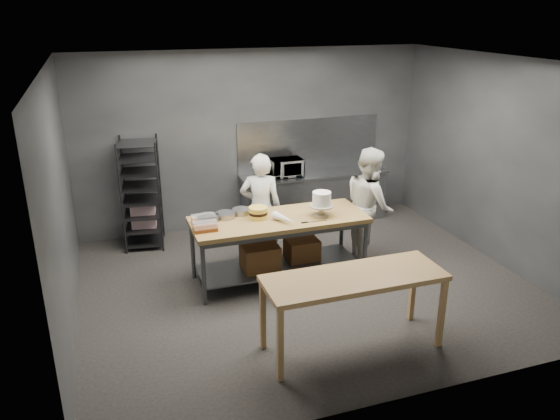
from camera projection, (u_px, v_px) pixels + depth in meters
name	position (u px, v px, depth m)	size (l,w,h in m)	color
ground	(306.00, 284.00, 7.58)	(6.00, 6.00, 0.00)	black
back_wall	(254.00, 140.00, 9.27)	(6.00, 0.04, 3.00)	#4C4F54
work_table	(279.00, 241.00, 7.57)	(2.40, 0.90, 0.92)	brown
near_counter	(354.00, 283.00, 5.91)	(2.00, 0.70, 0.90)	olive
back_counter	(314.00, 197.00, 9.66)	(2.60, 0.60, 0.90)	slate
splashback_panel	(309.00, 144.00, 9.61)	(2.60, 0.02, 0.90)	slate
speed_rack	(142.00, 195.00, 8.56)	(0.69, 0.73, 1.75)	black
chef_behind	(261.00, 208.00, 8.05)	(0.61, 0.40, 1.67)	white
chef_right	(369.00, 205.00, 8.05)	(0.85, 0.66, 1.74)	silver
microwave	(286.00, 168.00, 9.29)	(0.54, 0.37, 0.30)	black
frosted_cake_stand	(322.00, 201.00, 7.43)	(0.34, 0.34, 0.34)	#AAA188
layer_cake	(258.00, 213.00, 7.40)	(0.26, 0.26, 0.16)	#E7CF49
cake_pans	(219.00, 216.00, 7.39)	(0.77, 0.42, 0.07)	gray
piping_bag	(284.00, 219.00, 7.24)	(0.12, 0.12, 0.38)	white
offset_spatula	(311.00, 222.00, 7.28)	(0.36, 0.02, 0.02)	slate
pastry_clamshells	(204.00, 223.00, 7.11)	(0.34, 0.45, 0.11)	#A95721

